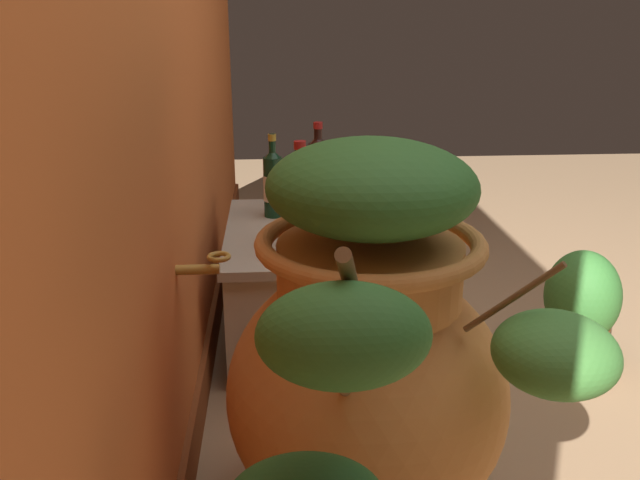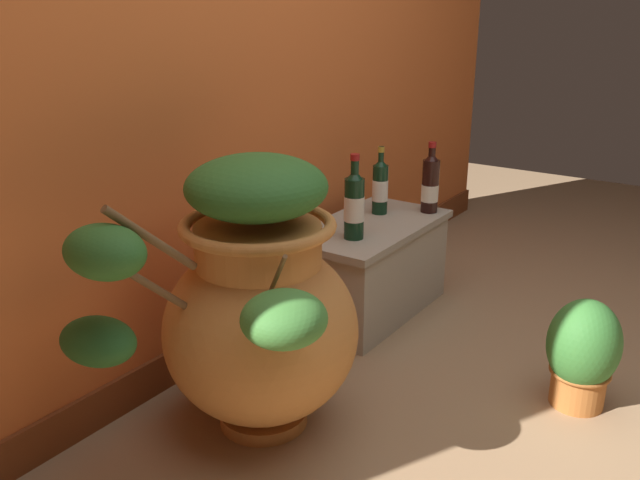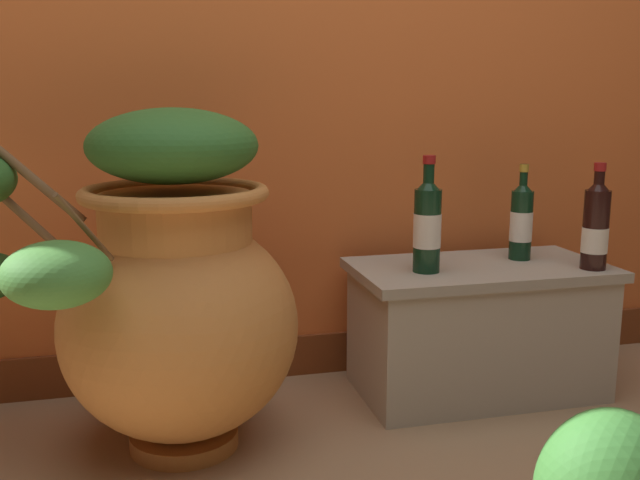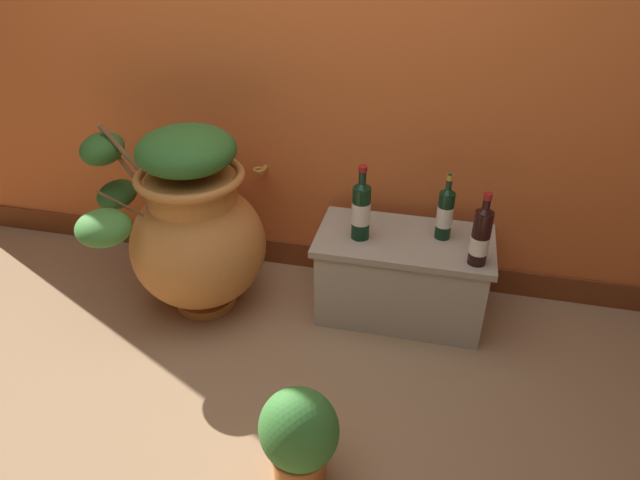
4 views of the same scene
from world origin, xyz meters
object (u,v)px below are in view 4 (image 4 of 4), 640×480
Objects in this scene: terracotta_urn at (192,228)px; potted_shrub at (299,436)px; wine_bottle_middle at (361,208)px; wine_bottle_right at (445,212)px; wine_bottle_left at (481,235)px.

terracotta_urn reaches higher than potted_shrub.
terracotta_urn is 2.60× the size of wine_bottle_middle.
potted_shrub is (-0.38, -1.00, -0.34)m from wine_bottle_right.
wine_bottle_left is at bearing 1.16° from terracotta_urn.
potted_shrub is at bearing -122.40° from wine_bottle_left.
potted_shrub is at bearing -48.75° from terracotta_urn.
wine_bottle_right reaches higher than potted_shrub.
wine_bottle_left is at bearing -49.58° from wine_bottle_right.
wine_bottle_left is 0.50m from wine_bottle_middle.
potted_shrub is at bearing -92.04° from wine_bottle_middle.
terracotta_urn is at bearing -171.36° from wine_bottle_middle.
terracotta_urn is 2.94× the size of wine_bottle_right.
wine_bottle_right is at bearing 10.18° from terracotta_urn.
wine_bottle_middle is 1.13× the size of wine_bottle_right.
wine_bottle_middle is (-0.50, 0.09, 0.01)m from wine_bottle_left.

